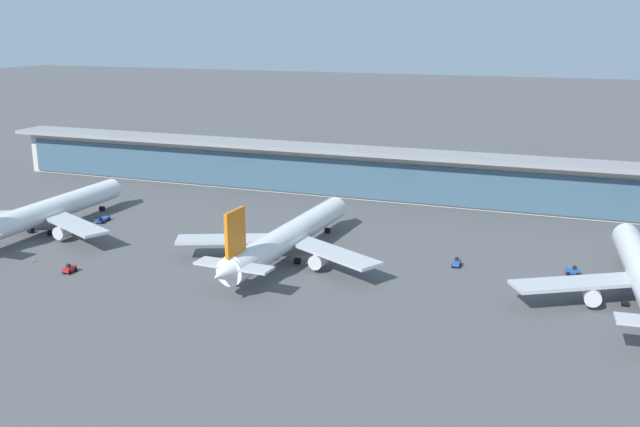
# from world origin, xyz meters

# --- Properties ---
(ground_plane) EXTENTS (1200.00, 1200.00, 0.00)m
(ground_plane) POSITION_xyz_m (0.00, 0.00, 0.00)
(ground_plane) COLOR #515154
(airliner_left_stand) EXTENTS (49.39, 64.01, 17.09)m
(airliner_left_stand) POSITION_xyz_m (-69.01, -4.34, 5.38)
(airliner_left_stand) COLOR white
(airliner_left_stand) RESTS_ON ground
(airliner_centre_stand) EXTENTS (49.33, 64.20, 17.09)m
(airliner_centre_stand) POSITION_xyz_m (-2.95, -2.43, 5.38)
(airliner_centre_stand) COLOR white
(airliner_centre_stand) RESTS_ON ground
(service_truck_near_nose_blue) EXTENTS (2.40, 6.91, 2.70)m
(service_truck_near_nose_blue) POSITION_xyz_m (-61.64, 8.94, 0.81)
(service_truck_near_nose_blue) COLOR #234C9E
(service_truck_near_nose_blue) RESTS_ON ground
(service_truck_mid_apron_blue) EXTENTS (3.06, 2.08, 2.05)m
(service_truck_mid_apron_blue) POSITION_xyz_m (57.28, 9.35, 0.87)
(service_truck_mid_apron_blue) COLOR #234C9E
(service_truck_mid_apron_blue) RESTS_ON ground
(service_truck_on_taxiway_blue) EXTENTS (1.79, 2.91, 2.05)m
(service_truck_on_taxiway_blue) POSITION_xyz_m (33.37, 6.17, 0.87)
(service_truck_on_taxiway_blue) COLOR #234C9E
(service_truck_on_taxiway_blue) RESTS_ON ground
(service_truck_at_far_stand_red) EXTENTS (1.79, 2.91, 2.05)m
(service_truck_at_far_stand_red) POSITION_xyz_m (-43.06, -26.70, 0.87)
(service_truck_at_far_stand_red) COLOR #B21E1E
(service_truck_at_far_stand_red) RESTS_ON ground
(terminal_building) EXTENTS (259.80, 12.80, 15.20)m
(terminal_building) POSITION_xyz_m (0.00, 60.34, 7.87)
(terminal_building) COLOR beige
(terminal_building) RESTS_ON ground
(safety_cone_bravo) EXTENTS (0.62, 0.62, 0.70)m
(safety_cone_bravo) POSITION_xyz_m (-55.53, -23.48, 0.32)
(safety_cone_bravo) COLOR orange
(safety_cone_bravo) RESTS_ON ground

